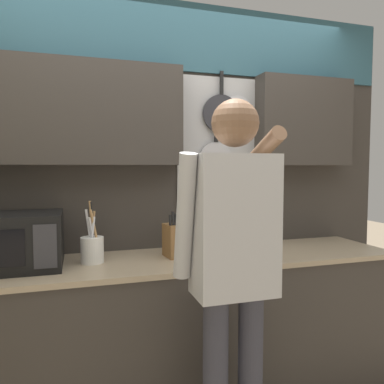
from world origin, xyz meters
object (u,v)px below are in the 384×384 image
Objects in this scene: microwave at (13,241)px; utensil_crock at (92,248)px; person at (233,253)px; knife_block at (175,240)px.

utensil_crock is at bearing 0.24° from microwave.
person is (1.02, -0.54, -0.01)m from microwave.
utensil_crock is 0.20× the size of person.
microwave reaches higher than knife_block.
person is at bearing -41.21° from utensil_crock.
microwave is 0.41m from utensil_crock.
person reaches higher than microwave.
microwave is 1.16m from person.
utensil_crock is (0.40, 0.00, -0.06)m from microwave.
microwave is 1.78× the size of knife_block.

